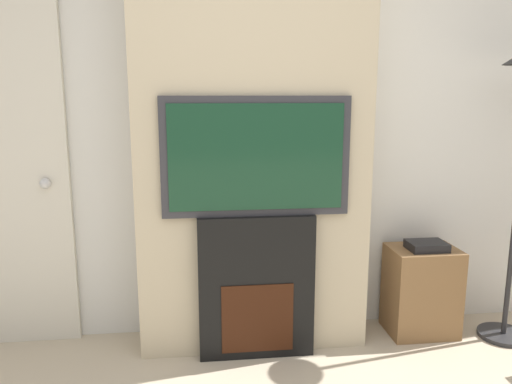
{
  "coord_description": "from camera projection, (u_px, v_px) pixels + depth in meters",
  "views": [
    {
      "loc": [
        -0.31,
        -0.94,
        1.45
      ],
      "look_at": [
        0.0,
        1.66,
        0.94
      ],
      "focal_mm": 35.0,
      "sensor_mm": 36.0,
      "label": 1
    }
  ],
  "objects": [
    {
      "name": "fireplace",
      "position": [
        256.0,
        286.0,
        2.77
      ],
      "size": [
        0.64,
        0.15,
        0.81
      ],
      "color": "black",
      "rests_on": "ground_plane"
    },
    {
      "name": "chimney_breast",
      "position": [
        252.0,
        113.0,
        2.76
      ],
      "size": [
        1.29,
        0.34,
        2.7
      ],
      "color": "#BCAD8E",
      "rests_on": "ground_plane"
    },
    {
      "name": "wall_back",
      "position": [
        249.0,
        112.0,
        2.95
      ],
      "size": [
        6.0,
        0.06,
        2.7
      ],
      "color": "silver",
      "rests_on": "ground_plane"
    },
    {
      "name": "media_stand",
      "position": [
        421.0,
        289.0,
        3.05
      ],
      "size": [
        0.4,
        0.3,
        0.59
      ],
      "color": "brown",
      "rests_on": "ground_plane"
    },
    {
      "name": "television",
      "position": [
        256.0,
        157.0,
        2.63
      ],
      "size": [
        1.0,
        0.07,
        0.64
      ],
      "color": "#2D2D33",
      "rests_on": "fireplace"
    }
  ]
}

